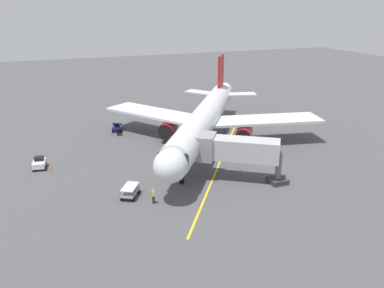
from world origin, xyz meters
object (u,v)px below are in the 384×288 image
object	(u,v)px
belt_loader_portside	(190,119)
belt_loader_rear_apron	(117,127)
airplane	(204,119)
baggage_cart_starboard_side	(130,191)
safety_cone_nose_right	(51,170)
ground_crew_marshaller	(153,196)
jet_bridge	(231,149)
safety_cone_nose_left	(240,171)
tug_near_nose	(39,163)

from	to	relation	value
belt_loader_portside	belt_loader_rear_apron	world-z (taller)	same
airplane	belt_loader_rear_apron	size ratio (longest dim) A/B	7.47
belt_loader_rear_apron	airplane	bearing A→B (deg)	132.43
baggage_cart_starboard_side	safety_cone_nose_right	world-z (taller)	baggage_cart_starboard_side
ground_crew_marshaller	belt_loader_rear_apron	distance (m)	26.79
jet_bridge	safety_cone_nose_left	distance (m)	4.09
airplane	belt_loader_portside	world-z (taller)	airplane
jet_bridge	safety_cone_nose_left	size ratio (longest dim) A/B	19.09
baggage_cart_starboard_side	safety_cone_nose_left	world-z (taller)	baggage_cart_starboard_side
belt_loader_portside	belt_loader_rear_apron	bearing A→B (deg)	1.03
jet_bridge	tug_near_nose	xyz separation A→B (m)	(21.29, -11.87, -3.06)
belt_loader_portside	baggage_cart_starboard_side	distance (m)	29.67
jet_bridge	tug_near_nose	world-z (taller)	jet_bridge
tug_near_nose	baggage_cart_starboard_side	distance (m)	15.14
jet_bridge	tug_near_nose	size ratio (longest dim) A/B	4.20
ground_crew_marshaller	baggage_cart_starboard_side	bearing A→B (deg)	-50.78
belt_loader_portside	baggage_cart_starboard_side	size ratio (longest dim) A/B	1.59
safety_cone_nose_right	belt_loader_portside	bearing A→B (deg)	-149.95
baggage_cart_starboard_side	tug_near_nose	bearing A→B (deg)	-53.63
jet_bridge	safety_cone_nose_left	xyz separation A→B (m)	(-1.90, -0.97, -3.49)
tug_near_nose	safety_cone_nose_left	bearing A→B (deg)	154.82
tug_near_nose	baggage_cart_starboard_side	xyz separation A→B (m)	(-8.98, 12.19, -0.05)
ground_crew_marshaller	safety_cone_nose_right	distance (m)	16.15
airplane	tug_near_nose	size ratio (longest dim) A/B	14.13
airplane	jet_bridge	distance (m)	12.50
ground_crew_marshaller	safety_cone_nose_left	distance (m)	12.82
airplane	safety_cone_nose_left	world-z (taller)	airplane
airplane	baggage_cart_starboard_side	size ratio (longest dim) A/B	11.99
ground_crew_marshaller	baggage_cart_starboard_side	xyz separation A→B (m)	(1.94, -2.38, -0.23)
ground_crew_marshaller	safety_cone_nose_left	bearing A→B (deg)	-163.39
belt_loader_rear_apron	jet_bridge	bearing A→B (deg)	110.09
airplane	safety_cone_nose_left	distance (m)	11.98
belt_loader_portside	safety_cone_nose_left	bearing A→B (deg)	84.20
safety_cone_nose_left	safety_cone_nose_right	size ratio (longest dim) A/B	1.00
belt_loader_rear_apron	safety_cone_nose_right	distance (m)	17.82
ground_crew_marshaller	belt_loader_rear_apron	xyz separation A→B (m)	(-1.58, -26.75, -0.17)
safety_cone_nose_right	airplane	bearing A→B (deg)	-174.48
airplane	ground_crew_marshaller	world-z (taller)	airplane
baggage_cart_starboard_side	jet_bridge	bearing A→B (deg)	-178.51
airplane	safety_cone_nose_left	xyz separation A→B (m)	(0.00, 11.38, -3.73)
belt_loader_portside	baggage_cart_starboard_side	bearing A→B (deg)	56.03
tug_near_nose	belt_loader_rear_apron	size ratio (longest dim) A/B	0.53
tug_near_nose	baggage_cart_starboard_side	bearing A→B (deg)	126.37
safety_cone_nose_right	safety_cone_nose_left	bearing A→B (deg)	157.11
belt_loader_rear_apron	safety_cone_nose_right	size ratio (longest dim) A/B	8.60
ground_crew_marshaller	belt_loader_portside	xyz separation A→B (m)	(-14.64, -26.98, -0.17)
tug_near_nose	belt_loader_portside	world-z (taller)	belt_loader_portside
belt_loader_rear_apron	safety_cone_nose_left	distance (m)	25.45
belt_loader_rear_apron	baggage_cart_starboard_side	bearing A→B (deg)	81.79
baggage_cart_starboard_side	safety_cone_nose_left	bearing A→B (deg)	-174.83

